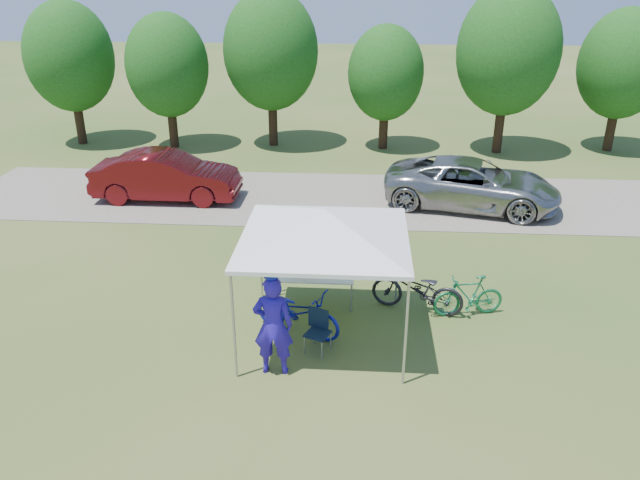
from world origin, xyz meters
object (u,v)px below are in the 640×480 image
Objects in this scene: cooler at (300,266)px; bike_dark at (417,289)px; folding_chair at (318,327)px; cyclist at (273,325)px; bike_green at (469,296)px; minivan at (472,184)px; bike_blue at (298,312)px; folding_table at (314,276)px; sedan at (166,176)px.

cooler is 0.26× the size of bike_dark.
cyclist reaches higher than folding_chair.
cyclist reaches higher than bike_green.
folding_chair is 9.06m from minivan.
bike_blue is 2.66m from bike_dark.
folding_chair is 0.70m from bike_blue.
sedan is at bearing 129.20° from folding_table.
cooler is 3.63m from bike_green.
minivan reaches higher than cooler.
sedan is at bearing 147.14° from folding_chair.
bike_dark is at bearing -106.55° from bike_green.
bike_green reaches higher than folding_chair.
cyclist is at bearing -70.95° from bike_green.
cyclist is 1.45m from bike_blue.
cooler is (-0.51, 1.76, 0.41)m from folding_chair.
bike_green is at bearing 101.44° from bike_dark.
sedan is at bearing 56.42° from bike_blue.
bike_blue is (0.30, 1.33, -0.49)m from cyclist.
bike_green is (3.53, 0.95, -0.03)m from bike_blue.
cyclist reaches higher than sedan.
folding_table is at bearing -0.00° from cooler.
bike_dark is 9.82m from sedan.
cooler is at bearing -97.68° from cyclist.
sedan is (-4.85, 6.31, -0.13)m from cooler.
bike_blue is 8.80m from minivan.
cyclist reaches higher than bike_blue.
bike_green is at bearing -51.58° from bike_blue.
minivan is at bearing 55.44° from folding_table.
folding_chair is 0.18× the size of sedan.
folding_table is 7.65m from minivan.
cooler reaches higher than bike_dark.
folding_table is 3.35× the size of cooler.
minivan is 1.15× the size of sedan.
cyclist is (-0.24, -2.55, 0.08)m from cooler.
cyclist reaches higher than folding_table.
minivan is at bearing -8.05° from bike_blue.
cooler is at bearing -142.49° from sedan.
folding_chair is at bearing -75.91° from bike_green.
minivan reaches higher than bike_green.
cooler is 1.28m from bike_blue.
cyclist is (-0.54, -2.55, 0.31)m from folding_table.
bike_green is at bearing -4.55° from folding_table.
sedan is at bearing -115.14° from bike_dark.
minivan is at bearing -121.19° from cyclist.
bike_green is (3.29, -0.26, -0.21)m from folding_table.
cooler is at bearing 129.67° from folding_chair.
folding_table is 3.31m from bike_green.
folding_table is 0.38× the size of sedan.
cooler reaches higher than bike_blue.
sedan is (-7.36, 6.48, 0.25)m from bike_dark.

